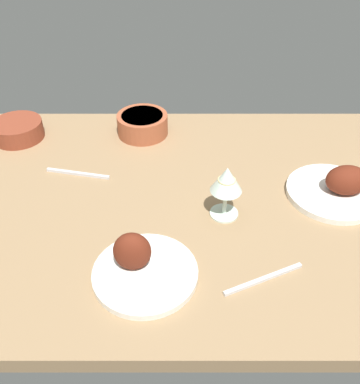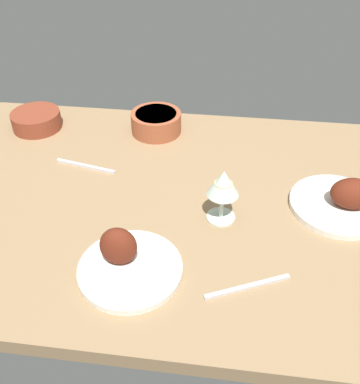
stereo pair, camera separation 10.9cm
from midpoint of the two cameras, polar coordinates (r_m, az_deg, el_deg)
dining_table at (r=111.65cm, az=2.80°, el=-1.71°), size 140.00×90.00×4.00cm
plate_far_side at (r=91.29cm, az=-3.75°, el=-9.33°), size 22.22×22.22×10.36cm
plate_center_main at (r=114.95cm, az=23.50°, el=-1.15°), size 23.61×23.61×9.02cm
bowl_potatoes at (r=144.00cm, az=-16.51°, el=9.17°), size 15.36×15.36×5.41cm
bowl_onions at (r=135.84cm, az=-0.87°, el=9.25°), size 15.67×15.67×6.48cm
wine_glass at (r=99.34cm, az=8.91°, el=0.73°), size 7.60×7.60×14.00cm
fork_loose at (r=91.59cm, az=12.44°, el=-12.35°), size 17.50×8.59×0.80cm
spoon_loose at (r=122.68cm, az=-9.97°, el=3.31°), size 17.95×4.69×0.80cm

